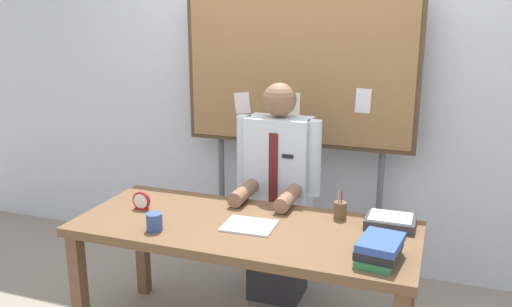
{
  "coord_description": "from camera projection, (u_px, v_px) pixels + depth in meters",
  "views": [
    {
      "loc": [
        0.96,
        -2.45,
        1.84
      ],
      "look_at": [
        0.0,
        0.18,
        1.09
      ],
      "focal_mm": 36.95,
      "sensor_mm": 36.0,
      "label": 1
    }
  ],
  "objects": [
    {
      "name": "back_wall",
      "position": [
        305.0,
        84.0,
        3.77
      ],
      "size": [
        6.4,
        0.08,
        2.7
      ],
      "primitive_type": "cube",
      "color": "silver",
      "rests_on": "ground_plane"
    },
    {
      "name": "desk",
      "position": [
        245.0,
        239.0,
        2.85
      ],
      "size": [
        1.84,
        0.77,
        0.74
      ],
      "color": "brown",
      "rests_on": "ground_plane"
    },
    {
      "name": "person",
      "position": [
        278.0,
        201.0,
        3.39
      ],
      "size": [
        0.55,
        0.56,
        1.43
      ],
      "color": "#2D2D33",
      "rests_on": "ground_plane"
    },
    {
      "name": "bulletin_board",
      "position": [
        298.0,
        74.0,
        3.56
      ],
      "size": [
        1.61,
        0.09,
        1.99
      ],
      "color": "#4C3823",
      "rests_on": "ground_plane"
    },
    {
      "name": "book_stack",
      "position": [
        379.0,
        249.0,
        2.41
      ],
      "size": [
        0.21,
        0.29,
        0.11
      ],
      "color": "#337F47",
      "rests_on": "desk"
    },
    {
      "name": "open_notebook",
      "position": [
        249.0,
        226.0,
        2.8
      ],
      "size": [
        0.28,
        0.23,
        0.01
      ],
      "primitive_type": "cube",
      "rotation": [
        0.0,
        0.0,
        0.04
      ],
      "color": "white",
      "rests_on": "desk"
    },
    {
      "name": "desk_clock",
      "position": [
        141.0,
        202.0,
        3.03
      ],
      "size": [
        0.11,
        0.04,
        0.11
      ],
      "color": "maroon",
      "rests_on": "desk"
    },
    {
      "name": "coffee_mug",
      "position": [
        154.0,
        222.0,
        2.74
      ],
      "size": [
        0.08,
        0.08,
        0.09
      ],
      "primitive_type": "cylinder",
      "color": "#334C8C",
      "rests_on": "desk"
    },
    {
      "name": "pen_holder",
      "position": [
        340.0,
        210.0,
        2.9
      ],
      "size": [
        0.07,
        0.07,
        0.16
      ],
      "color": "brown",
      "rests_on": "desk"
    },
    {
      "name": "paper_tray",
      "position": [
        390.0,
        221.0,
        2.8
      ],
      "size": [
        0.26,
        0.2,
        0.06
      ],
      "color": "#333338",
      "rests_on": "desk"
    }
  ]
}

